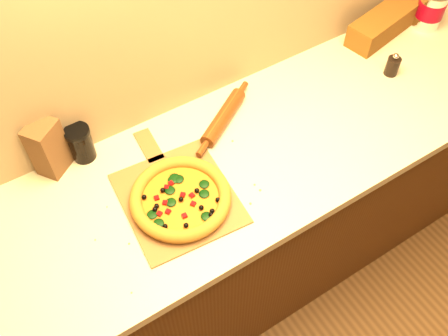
{
  "coord_description": "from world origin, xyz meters",
  "views": [
    {
      "loc": [
        -0.58,
        0.54,
        2.26
      ],
      "look_at": [
        -0.05,
        1.38,
        0.96
      ],
      "focal_mm": 40.0,
      "sensor_mm": 36.0,
      "label": 1
    }
  ],
  "objects_px": {
    "rolling_pin": "(223,117)",
    "coffee_canister": "(431,9)",
    "pizza_peel": "(176,195)",
    "pizza": "(181,198)",
    "dark_jar": "(81,143)",
    "pepper_grinder": "(393,66)"
  },
  "relations": [
    {
      "from": "coffee_canister",
      "to": "dark_jar",
      "type": "xyz_separation_m",
      "value": [
        -1.54,
        0.11,
        -0.01
      ]
    },
    {
      "from": "pizza_peel",
      "to": "dark_jar",
      "type": "distance_m",
      "value": 0.37
    },
    {
      "from": "pizza_peel",
      "to": "dark_jar",
      "type": "xyz_separation_m",
      "value": [
        -0.19,
        0.31,
        0.06
      ]
    },
    {
      "from": "coffee_canister",
      "to": "pepper_grinder",
      "type": "bearing_deg",
      "value": -156.95
    },
    {
      "from": "rolling_pin",
      "to": "coffee_canister",
      "type": "height_order",
      "value": "coffee_canister"
    },
    {
      "from": "pizza_peel",
      "to": "coffee_canister",
      "type": "relative_size",
      "value": 3.41
    },
    {
      "from": "pizza_peel",
      "to": "rolling_pin",
      "type": "xyz_separation_m",
      "value": [
        0.3,
        0.19,
        0.02
      ]
    },
    {
      "from": "pizza_peel",
      "to": "pepper_grinder",
      "type": "xyz_separation_m",
      "value": [
        1.01,
        0.06,
        0.04
      ]
    },
    {
      "from": "dark_jar",
      "to": "pizza_peel",
      "type": "bearing_deg",
      "value": -59.14
    },
    {
      "from": "pizza",
      "to": "coffee_canister",
      "type": "height_order",
      "value": "coffee_canister"
    },
    {
      "from": "pizza",
      "to": "pepper_grinder",
      "type": "bearing_deg",
      "value": 5.3
    },
    {
      "from": "coffee_canister",
      "to": "rolling_pin",
      "type": "bearing_deg",
      "value": -179.28
    },
    {
      "from": "pizza",
      "to": "coffee_canister",
      "type": "relative_size",
      "value": 2.08
    },
    {
      "from": "pizza_peel",
      "to": "coffee_canister",
      "type": "distance_m",
      "value": 1.37
    },
    {
      "from": "coffee_canister",
      "to": "pizza_peel",
      "type": "bearing_deg",
      "value": -171.4
    },
    {
      "from": "rolling_pin",
      "to": "coffee_canister",
      "type": "distance_m",
      "value": 1.05
    },
    {
      "from": "pepper_grinder",
      "to": "dark_jar",
      "type": "relative_size",
      "value": 0.74
    },
    {
      "from": "rolling_pin",
      "to": "pizza_peel",
      "type": "bearing_deg",
      "value": -147.84
    },
    {
      "from": "pizza",
      "to": "coffee_canister",
      "type": "distance_m",
      "value": 1.37
    },
    {
      "from": "rolling_pin",
      "to": "coffee_canister",
      "type": "xyz_separation_m",
      "value": [
        1.05,
        0.01,
        0.05
      ]
    },
    {
      "from": "pizza",
      "to": "dark_jar",
      "type": "bearing_deg",
      "value": 118.06
    },
    {
      "from": "pizza",
      "to": "coffee_canister",
      "type": "xyz_separation_m",
      "value": [
        1.35,
        0.24,
        0.05
      ]
    }
  ]
}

